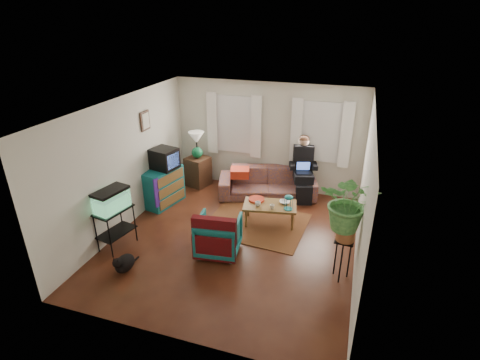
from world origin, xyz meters
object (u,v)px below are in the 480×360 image
(side_table, at_px, (198,171))
(aquarium_stand, at_px, (116,228))
(coffee_table, at_px, (270,214))
(plant_stand, at_px, (342,259))
(sofa, at_px, (267,178))
(armchair, at_px, (219,234))
(dresser, at_px, (163,187))

(side_table, bearing_deg, aquarium_stand, -96.74)
(coffee_table, bearing_deg, plant_stand, -51.19)
(sofa, height_order, side_table, sofa)
(aquarium_stand, bearing_deg, armchair, 24.02)
(side_table, distance_m, aquarium_stand, 2.98)
(sofa, height_order, aquarium_stand, sofa)
(armchair, relative_size, plant_stand, 1.03)
(sofa, bearing_deg, coffee_table, -90.06)
(aquarium_stand, relative_size, armchair, 1.01)
(side_table, xyz_separation_m, coffee_table, (2.16, -1.29, -0.14))
(armchair, distance_m, coffee_table, 1.42)
(sofa, height_order, armchair, sofa)
(dresser, distance_m, armchair, 2.31)
(side_table, relative_size, plant_stand, 0.98)
(armchair, bearing_deg, side_table, -66.26)
(sofa, relative_size, plant_stand, 3.00)
(dresser, xyz_separation_m, aquarium_stand, (-0.01, -1.79, -0.04))
(sofa, relative_size, armchair, 2.93)
(side_table, bearing_deg, sofa, -1.52)
(dresser, bearing_deg, side_table, 86.59)
(armchair, bearing_deg, sofa, -103.62)
(side_table, xyz_separation_m, dresser, (-0.34, -1.17, 0.06))
(sofa, distance_m, plant_stand, 3.19)
(armchair, xyz_separation_m, plant_stand, (2.17, -0.08, -0.01))
(sofa, bearing_deg, dresser, -168.74)
(sofa, distance_m, dresser, 2.42)
(side_table, height_order, coffee_table, side_table)
(armchair, bearing_deg, plant_stand, 170.87)
(coffee_table, bearing_deg, armchair, -127.38)
(sofa, distance_m, coffee_table, 1.31)
(side_table, bearing_deg, dresser, -106.26)
(coffee_table, bearing_deg, side_table, 139.23)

